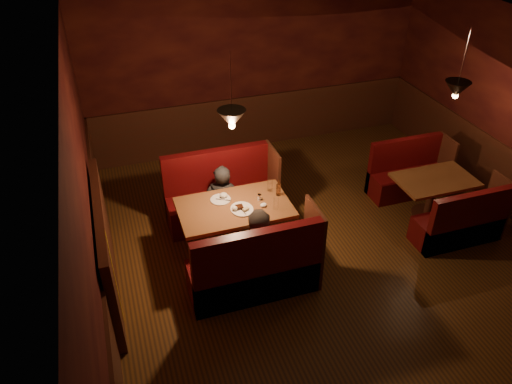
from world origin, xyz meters
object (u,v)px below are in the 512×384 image
object	(u,v)px
second_bench_near	(461,225)
diner_b	(262,238)
main_table	(236,217)
second_bench_far	(407,176)
main_bench_near	(257,272)
second_table	(433,188)
diner_a	(222,187)
main_bench_far	(222,199)

from	to	relation	value
second_bench_near	diner_b	world-z (taller)	diner_b
main_table	second_bench_far	xyz separation A→B (m)	(3.08, 0.62, -0.32)
main_bench_near	diner_b	bearing A→B (deg)	53.46
second_table	diner_a	bearing A→B (deg)	167.05
main_bench_far	second_bench_far	xyz separation A→B (m)	(3.06, -0.22, -0.06)
second_table	second_bench_near	world-z (taller)	second_bench_near
second_bench_far	diner_a	size ratio (longest dim) A/B	0.92
main_table	second_table	size ratio (longest dim) A/B	1.27
second_bench_far	diner_a	bearing A→B (deg)	179.75
second_bench_far	diner_b	xyz separation A→B (m)	(-2.94, -1.29, 0.44)
main_bench_far	second_bench_near	distance (m)	3.46
main_bench_near	second_bench_far	bearing A→B (deg)	25.42
diner_a	main_bench_near	bearing A→B (deg)	115.21
main_table	diner_b	size ratio (longest dim) A/B	1.01
main_table	main_bench_near	world-z (taller)	main_bench_near
second_bench_far	diner_b	bearing A→B (deg)	-156.35
main_bench_far	second_table	world-z (taller)	main_bench_far
second_table	second_bench_far	world-z (taller)	second_bench_far
main_bench_far	main_bench_near	world-z (taller)	same
main_table	second_bench_near	xyz separation A→B (m)	(3.08, -0.77, -0.32)
second_bench_far	main_bench_far	bearing A→B (deg)	175.88
main_bench_near	diner_b	world-z (taller)	diner_b
main_table	second_bench_near	size ratio (longest dim) A/B	1.15
main_bench_near	diner_b	xyz separation A→B (m)	(0.13, 0.17, 0.38)
main_table	second_bench_far	size ratio (longest dim) A/B	1.15
main_bench_near	main_table	bearing A→B (deg)	91.13
main_bench_near	second_table	xyz separation A→B (m)	(3.04, 0.76, 0.13)
second_bench_near	second_bench_far	bearing A→B (deg)	90.00
main_bench_far	second_bench_near	xyz separation A→B (m)	(3.06, -1.60, -0.06)
second_table	second_bench_far	bearing A→B (deg)	87.80
main_table	main_bench_near	size ratio (longest dim) A/B	0.91
main_table	main_bench_far	world-z (taller)	main_bench_far
diner_a	main_bench_far	bearing A→B (deg)	-74.96
main_bench_far	diner_a	size ratio (longest dim) A/B	1.17
main_bench_near	main_bench_far	bearing A→B (deg)	90.00
main_table	main_bench_far	bearing A→B (deg)	88.87
main_bench_far	diner_a	world-z (taller)	diner_a
main_bench_far	second_bench_near	size ratio (longest dim) A/B	1.27
main_bench_near	second_bench_near	world-z (taller)	main_bench_near
second_table	main_bench_near	bearing A→B (deg)	-165.88
main_bench_far	diner_b	size ratio (longest dim) A/B	1.12
main_bench_far	main_bench_near	size ratio (longest dim) A/B	1.00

